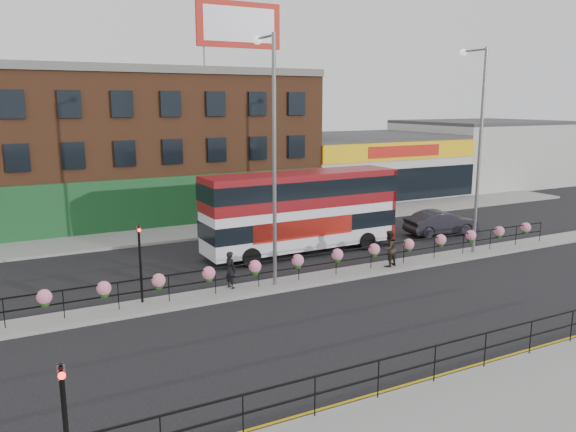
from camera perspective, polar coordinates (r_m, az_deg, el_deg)
name	(u,v)px	position (r m, az deg, el deg)	size (l,w,h in m)	color
ground	(318,280)	(26.24, 3.03, -6.52)	(120.00, 120.00, 0.00)	black
south_pavement	(536,397)	(17.76, 23.88, -16.46)	(60.00, 4.00, 0.15)	gray
north_pavement	(224,228)	(36.70, -6.47, -1.22)	(60.00, 4.00, 0.15)	gray
median	(318,279)	(26.21, 3.03, -6.37)	(60.00, 1.60, 0.15)	gray
yellow_line_inner	(474,365)	(19.12, 18.36, -14.21)	(60.00, 0.10, 0.01)	gold
yellow_line_outer	(478,368)	(19.01, 18.76, -14.39)	(60.00, 0.10, 0.01)	gold
brick_building	(131,144)	(42.46, -15.62, 7.05)	(25.00, 12.21, 10.30)	brown
supermarket	(360,164)	(50.65, 7.34, 5.22)	(15.00, 12.25, 5.30)	silver
warehouse_east	(481,152)	(60.27, 18.99, 6.16)	(14.50, 12.00, 6.30)	#B8B7B2
billboard	(239,25)	(39.84, -5.00, 18.77)	(6.00, 0.29, 4.40)	red
median_railing	(318,258)	(25.93, 3.06, -4.32)	(30.04, 0.56, 1.23)	black
south_railing	(435,355)	(17.17, 14.73, -13.50)	(20.04, 0.05, 1.12)	black
double_decker_bus	(302,204)	(30.34, 1.42, 1.26)	(10.99, 2.90, 4.43)	white
car	(441,223)	(36.16, 15.31, -0.66)	(4.75, 2.23, 1.51)	#222029
pedestrian_a	(230,270)	(24.59, -5.86, -5.44)	(0.55, 0.69, 1.64)	black
pedestrian_b	(389,248)	(28.02, 10.21, -3.27)	(1.04, 0.90, 1.81)	black
lamp_column_west	(271,140)	(24.16, -1.70, 7.77)	(0.39, 1.89, 10.79)	slate
lamp_column_east	(477,133)	(31.28, 18.64, 7.97)	(0.39, 1.88, 10.73)	slate
traffic_light_south	(64,407)	(11.93, -21.79, -17.61)	(0.15, 0.28, 3.65)	black
traffic_light_median	(140,247)	(23.08, -14.85, -3.04)	(0.15, 0.28, 3.65)	black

